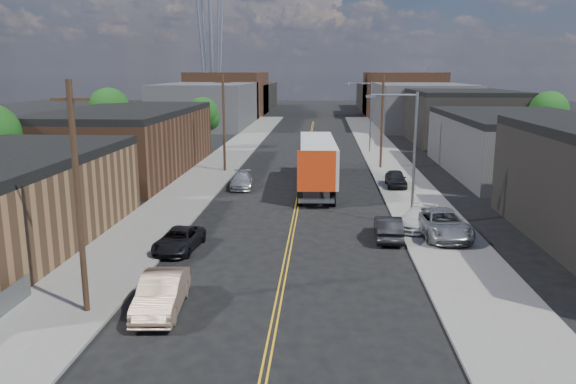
# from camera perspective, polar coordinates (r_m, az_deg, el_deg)

# --- Properties ---
(ground) EXTENTS (260.00, 260.00, 0.00)m
(ground) POSITION_cam_1_polar(r_m,az_deg,el_deg) (72.89, 1.99, 4.06)
(ground) COLOR black
(ground) RESTS_ON ground
(centerline) EXTENTS (0.32, 120.00, 0.01)m
(centerline) POSITION_cam_1_polar(r_m,az_deg,el_deg) (58.09, 1.58, 1.97)
(centerline) COLOR gold
(centerline) RESTS_ON ground
(sidewalk_left) EXTENTS (5.00, 140.00, 0.15)m
(sidewalk_left) POSITION_cam_1_polar(r_m,az_deg,el_deg) (59.15, -7.66, 2.12)
(sidewalk_left) COLOR slate
(sidewalk_left) RESTS_ON ground
(sidewalk_right) EXTENTS (5.00, 140.00, 0.15)m
(sidewalk_right) POSITION_cam_1_polar(r_m,az_deg,el_deg) (58.54, 10.92, 1.91)
(sidewalk_right) COLOR slate
(sidewalk_right) RESTS_ON ground
(warehouse_brown) EXTENTS (12.00, 26.00, 6.60)m
(warehouse_brown) POSITION_cam_1_polar(r_m,az_deg,el_deg) (59.97, -15.96, 5.02)
(warehouse_brown) COLOR #513120
(warehouse_brown) RESTS_ON ground
(industrial_right_b) EXTENTS (14.00, 24.00, 6.10)m
(industrial_right_b) POSITION_cam_1_polar(r_m,az_deg,el_deg) (61.93, 22.49, 4.54)
(industrial_right_b) COLOR #323234
(industrial_right_b) RESTS_ON ground
(industrial_right_c) EXTENTS (14.00, 22.00, 7.60)m
(industrial_right_c) POSITION_cam_1_polar(r_m,az_deg,el_deg) (86.74, 17.04, 7.37)
(industrial_right_c) COLOR black
(industrial_right_c) RESTS_ON ground
(skyline_left_a) EXTENTS (16.00, 30.00, 8.00)m
(skyline_left_a) POSITION_cam_1_polar(r_m,az_deg,el_deg) (109.53, -8.12, 8.78)
(skyline_left_a) COLOR #323234
(skyline_left_a) RESTS_ON ground
(skyline_right_a) EXTENTS (16.00, 30.00, 8.00)m
(skyline_right_a) POSITION_cam_1_polar(r_m,az_deg,el_deg) (108.83, 13.23, 8.56)
(skyline_right_a) COLOR #323234
(skyline_right_a) RESTS_ON ground
(skyline_left_b) EXTENTS (16.00, 26.00, 10.00)m
(skyline_left_b) POSITION_cam_1_polar(r_m,az_deg,el_deg) (134.04, -5.98, 9.87)
(skyline_left_b) COLOR #513120
(skyline_left_b) RESTS_ON ground
(skyline_right_b) EXTENTS (16.00, 26.00, 10.00)m
(skyline_right_b) POSITION_cam_1_polar(r_m,az_deg,el_deg) (133.47, 11.47, 9.68)
(skyline_right_b) COLOR #513120
(skyline_right_b) RESTS_ON ground
(skyline_left_c) EXTENTS (16.00, 40.00, 7.00)m
(skyline_left_c) POSITION_cam_1_polar(r_m,az_deg,el_deg) (153.85, -4.74, 9.62)
(skyline_left_c) COLOR black
(skyline_left_c) RESTS_ON ground
(skyline_right_c) EXTENTS (16.00, 40.00, 7.00)m
(skyline_right_c) POSITION_cam_1_polar(r_m,az_deg,el_deg) (153.36, 10.43, 9.46)
(skyline_right_c) COLOR black
(skyline_right_c) RESTS_ON ground
(streetlight_near) EXTENTS (3.39, 0.25, 9.00)m
(streetlight_near) POSITION_cam_1_polar(r_m,az_deg,el_deg) (37.90, 12.15, 4.37)
(streetlight_near) COLOR gray
(streetlight_near) RESTS_ON ground
(streetlight_far) EXTENTS (3.39, 0.25, 9.00)m
(streetlight_far) POSITION_cam_1_polar(r_m,az_deg,el_deg) (72.53, 8.09, 8.14)
(streetlight_far) COLOR gray
(streetlight_far) RESTS_ON ground
(utility_pole_left_near) EXTENTS (1.60, 0.26, 10.00)m
(utility_pole_left_near) POSITION_cam_1_polar(r_m,az_deg,el_deg) (24.88, -20.55, -0.60)
(utility_pole_left_near) COLOR black
(utility_pole_left_near) RESTS_ON ground
(utility_pole_left_far) EXTENTS (1.60, 0.26, 10.00)m
(utility_pole_left_far) POSITION_cam_1_polar(r_m,az_deg,el_deg) (58.25, -6.54, 7.03)
(utility_pole_left_far) COLOR black
(utility_pole_left_far) RESTS_ON ground
(utility_pole_right) EXTENTS (1.60, 0.26, 10.00)m
(utility_pole_right) POSITION_cam_1_polar(r_m,az_deg,el_deg) (60.68, 9.53, 7.14)
(utility_pole_right) COLOR black
(utility_pole_right) RESTS_ON ground
(tree_left_mid) EXTENTS (5.10, 5.04, 8.37)m
(tree_left_mid) POSITION_cam_1_polar(r_m,az_deg,el_deg) (72.10, -17.67, 7.79)
(tree_left_mid) COLOR black
(tree_left_mid) RESTS_ON ground
(tree_left_far) EXTENTS (4.35, 4.20, 6.97)m
(tree_left_far) POSITION_cam_1_polar(r_m,az_deg,el_deg) (76.03, -8.61, 7.73)
(tree_left_far) COLOR black
(tree_left_far) RESTS_ON ground
(tree_right_far) EXTENTS (4.85, 4.76, 7.91)m
(tree_right_far) POSITION_cam_1_polar(r_m,az_deg,el_deg) (77.60, 24.99, 7.28)
(tree_right_far) COLOR black
(tree_right_far) RESTS_ON ground
(semi_truck) EXTENTS (3.43, 17.16, 4.48)m
(semi_truck) POSITION_cam_1_polar(r_m,az_deg,el_deg) (50.74, 3.02, 3.38)
(semi_truck) COLOR #BDBDBD
(semi_truck) RESTS_ON ground
(car_left_b) EXTENTS (2.11, 5.11, 1.65)m
(car_left_b) POSITION_cam_1_polar(r_m,az_deg,el_deg) (25.44, -12.73, -10.03)
(car_left_b) COLOR #A18169
(car_left_b) RESTS_ON ground
(car_left_c) EXTENTS (2.51, 4.79, 1.29)m
(car_left_c) POSITION_cam_1_polar(r_m,az_deg,el_deg) (33.55, -11.02, -4.78)
(car_left_c) COLOR black
(car_left_c) RESTS_ON ground
(car_left_d) EXTENTS (2.27, 4.75, 1.34)m
(car_left_d) POSITION_cam_1_polar(r_m,az_deg,el_deg) (50.56, -4.76, 1.16)
(car_left_d) COLOR #B7BBBD
(car_left_d) RESTS_ON ground
(car_right_oncoming) EXTENTS (1.75, 4.58, 1.49)m
(car_right_oncoming) POSITION_cam_1_polar(r_m,az_deg,el_deg) (35.60, 10.14, -3.59)
(car_right_oncoming) COLOR black
(car_right_oncoming) RESTS_ON ground
(car_right_lot_a) EXTENTS (3.15, 6.13, 1.65)m
(car_right_lot_a) POSITION_cam_1_polar(r_m,az_deg,el_deg) (36.39, 15.40, -3.12)
(car_right_lot_a) COLOR #96989A
(car_right_lot_a) RESTS_ON sidewalk_right
(car_right_lot_b) EXTENTS (3.61, 4.88, 1.31)m
(car_right_lot_b) POSITION_cam_1_polar(r_m,az_deg,el_deg) (37.89, 12.97, -2.65)
(car_right_lot_b) COLOR silver
(car_right_lot_b) RESTS_ON sidewalk_right
(car_right_lot_c) EXTENTS (1.72, 4.24, 1.44)m
(car_right_lot_c) POSITION_cam_1_polar(r_m,az_deg,el_deg) (51.23, 10.90, 1.36)
(car_right_lot_c) COLOR black
(car_right_lot_c) RESTS_ON sidewalk_right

